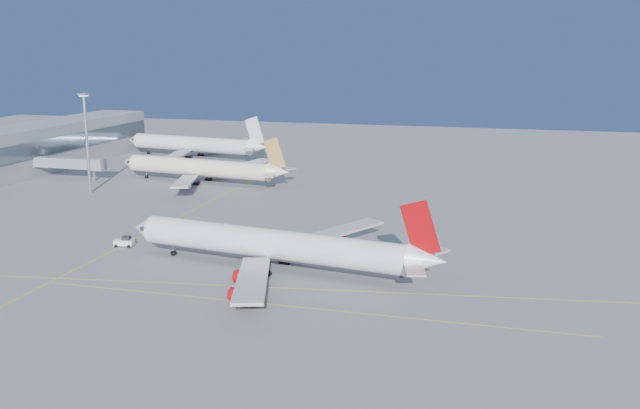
{
  "coord_description": "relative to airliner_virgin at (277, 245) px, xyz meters",
  "views": [
    {
      "loc": [
        36.47,
        -115.16,
        40.12
      ],
      "look_at": [
        -2.8,
        28.27,
        7.0
      ],
      "focal_mm": 40.0,
      "sensor_mm": 36.0,
      "label": 1
    }
  ],
  "objects": [
    {
      "name": "ground",
      "position": [
        4.04,
        -3.1,
        -4.71
      ],
      "size": [
        500.0,
        500.0,
        0.0
      ],
      "primitive_type": "plane",
      "color": "slate",
      "rests_on": "ground"
    },
    {
      "name": "airliner_virgin",
      "position": [
        0.0,
        0.0,
        0.0
      ],
      "size": [
        63.26,
        56.31,
        15.63
      ],
      "rotation": [
        0.0,
        0.0,
        -0.15
      ],
      "color": "white",
      "rests_on": "ground"
    },
    {
      "name": "light_mast",
      "position": [
        -73.01,
        52.96,
        11.6
      ],
      "size": [
        2.39,
        2.39,
        27.64
      ],
      "color": "gray",
      "rests_on": "ground"
    },
    {
      "name": "pushback_tug",
      "position": [
        -35.26,
        6.75,
        -3.71
      ],
      "size": [
        4.11,
        2.9,
        2.16
      ],
      "rotation": [
        0.0,
        0.0,
        0.17
      ],
      "color": "white",
      "rests_on": "ground"
    },
    {
      "name": "taxiway_lines",
      "position": [
        -10.67,
        3.24,
        -4.7
      ],
      "size": [
        118.86,
        140.0,
        0.02
      ],
      "color": "gold",
      "rests_on": "ground"
    },
    {
      "name": "jet_bridge",
      "position": [
        -89.07,
        68.9,
        0.46
      ],
      "size": [
        23.6,
        3.6,
        6.9
      ],
      "color": "gray",
      "rests_on": "ground"
    },
    {
      "name": "terminal",
      "position": [
        -110.89,
        81.9,
        2.8
      ],
      "size": [
        18.4,
        110.0,
        15.0
      ],
      "color": "gray",
      "rests_on": "ground"
    },
    {
      "name": "airliner_etihad",
      "position": [
        -48.66,
        74.74,
        -0.15
      ],
      "size": [
        57.42,
        52.65,
        14.99
      ],
      "rotation": [
        0.0,
        0.0,
        -0.13
      ],
      "color": "silver",
      "rests_on": "ground"
    },
    {
      "name": "airliner_third",
      "position": [
        -72.11,
        119.75,
        0.21
      ],
      "size": [
        60.44,
        55.14,
        16.25
      ],
      "rotation": [
        0.0,
        0.0,
        -0.16
      ],
      "color": "white",
      "rests_on": "ground"
    }
  ]
}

